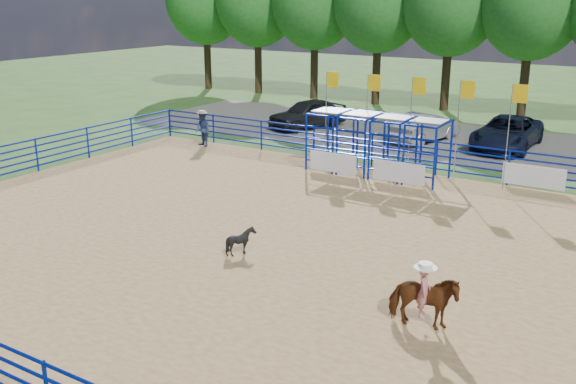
% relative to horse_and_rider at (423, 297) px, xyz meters
% --- Properties ---
extents(ground, '(120.00, 120.00, 0.00)m').
position_rel_horse_and_rider_xyz_m(ground, '(-4.18, 2.97, -0.81)').
color(ground, '#3A5F26').
rests_on(ground, ground).
extents(arena_dirt, '(30.00, 20.00, 0.02)m').
position_rel_horse_and_rider_xyz_m(arena_dirt, '(-4.18, 2.97, -0.80)').
color(arena_dirt, '#A48152').
rests_on(arena_dirt, ground).
extents(gravel_strip, '(40.00, 10.00, 0.01)m').
position_rel_horse_and_rider_xyz_m(gravel_strip, '(-4.18, 19.97, -0.80)').
color(gravel_strip, slate).
rests_on(gravel_strip, ground).
extents(horse_and_rider, '(1.75, 1.07, 2.24)m').
position_rel_horse_and_rider_xyz_m(horse_and_rider, '(0.00, 0.00, 0.00)').
color(horse_and_rider, '#623213').
rests_on(horse_and_rider, arena_dirt).
extents(calf, '(0.92, 0.86, 0.85)m').
position_rel_horse_and_rider_xyz_m(calf, '(-6.14, 1.40, -0.36)').
color(calf, black).
rests_on(calf, arena_dirt).
extents(spectator_cowboy, '(1.06, 0.96, 1.82)m').
position_rel_horse_and_rider_xyz_m(spectator_cowboy, '(-16.08, 11.97, 0.13)').
color(spectator_cowboy, navy).
rests_on(spectator_cowboy, arena_dirt).
extents(car_a, '(3.58, 5.23, 1.65)m').
position_rel_horse_and_rider_xyz_m(car_a, '(-14.00, 19.05, 0.03)').
color(car_a, black).
rests_on(car_a, gravel_strip).
extents(car_b, '(2.63, 4.79, 1.50)m').
position_rel_horse_and_rider_xyz_m(car_b, '(-6.96, 19.15, -0.05)').
color(car_b, gray).
rests_on(car_b, gravel_strip).
extents(car_c, '(2.66, 5.73, 1.59)m').
position_rel_horse_and_rider_xyz_m(car_c, '(-2.86, 19.72, -0.00)').
color(car_c, black).
rests_on(car_c, gravel_strip).
extents(perimeter_fence, '(30.10, 20.10, 1.50)m').
position_rel_horse_and_rider_xyz_m(perimeter_fence, '(-4.18, 2.97, -0.06)').
color(perimeter_fence, '#071D9E').
rests_on(perimeter_fence, ground).
extents(chute_assembly, '(19.32, 2.41, 4.20)m').
position_rel_horse_and_rider_xyz_m(chute_assembly, '(-6.08, 11.80, 0.45)').
color(chute_assembly, '#071D9E').
rests_on(chute_assembly, ground).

